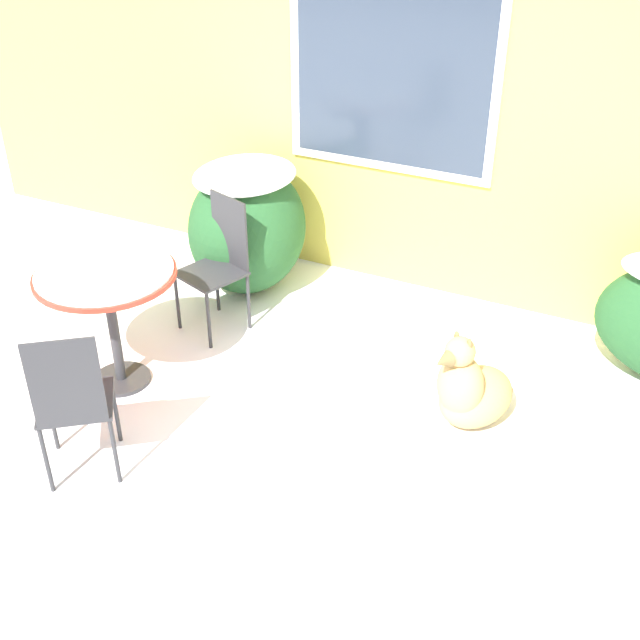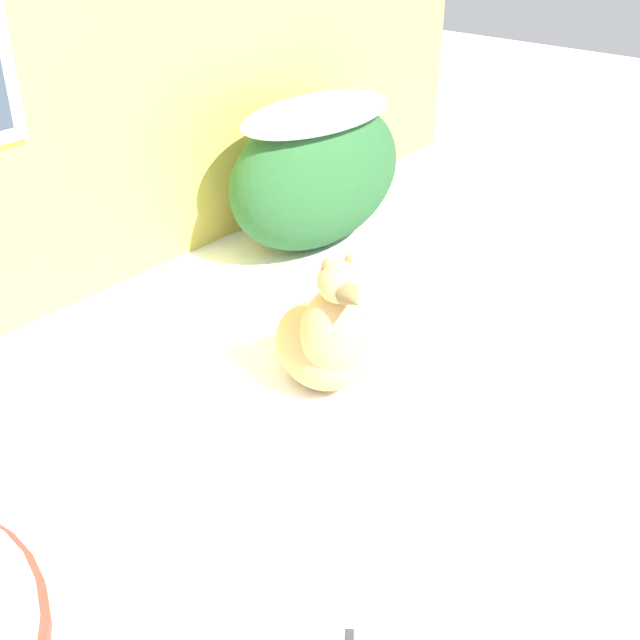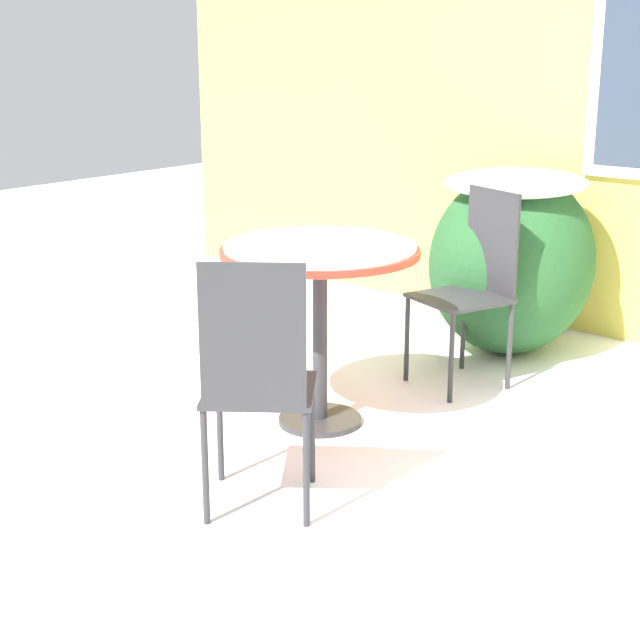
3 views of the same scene
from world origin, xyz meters
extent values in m
plane|color=white|center=(0.00, 0.00, 0.00)|extent=(16.00, 16.00, 0.00)
ellipsoid|color=#235128|center=(-1.08, 1.61, 0.48)|extent=(0.82, 0.95, 0.96)
ellipsoid|color=white|center=(-1.08, 1.61, 0.90)|extent=(0.70, 0.81, 0.12)
cylinder|color=#2D2D30|center=(-1.20, 0.19, 0.01)|extent=(0.36, 0.36, 0.03)
cylinder|color=#2D2D30|center=(-1.20, 0.19, 0.39)|extent=(0.06, 0.06, 0.72)
cylinder|color=red|center=(-1.20, 0.19, 0.76)|extent=(0.83, 0.83, 0.03)
cylinder|color=white|center=(-1.20, 0.19, 0.79)|extent=(0.80, 0.80, 0.02)
cube|color=#2D2D30|center=(-1.00, 0.98, 0.43)|extent=(0.49, 0.49, 0.02)
cube|color=#2D2D30|center=(-0.94, 1.15, 0.69)|extent=(0.34, 0.13, 0.49)
cylinder|color=#2D2D30|center=(-1.22, 0.88, 0.21)|extent=(0.02, 0.02, 0.42)
cylinder|color=#2D2D30|center=(-0.90, 0.76, 0.21)|extent=(0.02, 0.02, 0.42)
cylinder|color=#2D2D30|center=(-1.11, 1.20, 0.21)|extent=(0.02, 0.02, 0.42)
cylinder|color=#2D2D30|center=(-0.78, 1.09, 0.21)|extent=(0.02, 0.02, 0.42)
cube|color=#2D2D30|center=(-0.88, -0.52, 0.43)|extent=(0.54, 0.54, 0.02)
cube|color=#2D2D30|center=(-0.77, -0.66, 0.69)|extent=(0.29, 0.23, 0.49)
cylinder|color=#2D2D30|center=(-0.84, -0.27, 0.21)|extent=(0.02, 0.02, 0.42)
cylinder|color=#2D2D30|center=(-1.12, -0.48, 0.21)|extent=(0.02, 0.02, 0.42)
cylinder|color=#2D2D30|center=(-0.64, -0.55, 0.21)|extent=(0.02, 0.02, 0.42)
cylinder|color=#2D2D30|center=(-0.91, -0.76, 0.21)|extent=(0.02, 0.02, 0.42)
camera|label=1|loc=(1.73, -2.95, 3.01)|focal=45.00mm
camera|label=2|loc=(-1.30, -1.05, 1.98)|focal=45.00mm
camera|label=3|loc=(1.36, -2.85, 1.64)|focal=55.00mm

